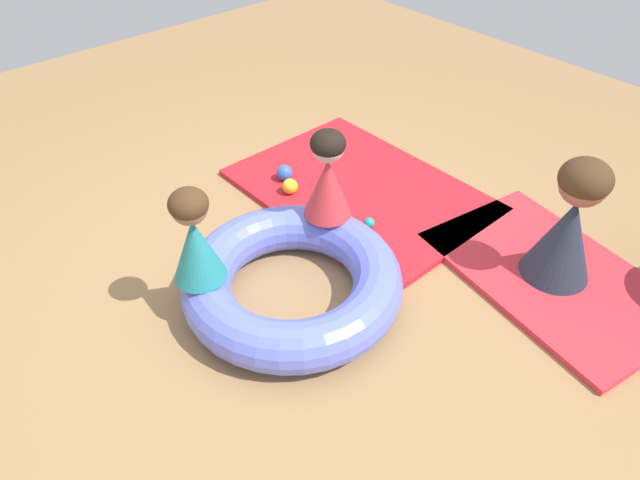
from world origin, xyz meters
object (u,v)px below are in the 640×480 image
at_px(play_ball_green, 381,251).
at_px(child_in_teal, 194,237).
at_px(play_ball_teal, 369,223).
at_px(play_ball_red, 575,237).
at_px(play_ball_blue, 284,173).
at_px(play_ball_yellow, 290,186).
at_px(child_in_red, 328,175).
at_px(inflatable_cushion, 292,281).
at_px(adult_seated, 570,222).

bearing_deg(play_ball_green, child_in_teal, -108.27).
bearing_deg(play_ball_teal, play_ball_red, 41.78).
distance_m(play_ball_green, play_ball_blue, 1.00).
distance_m(child_in_teal, play_ball_yellow, 1.21).
xyz_separation_m(child_in_red, play_ball_blue, (-0.70, 0.24, -0.44)).
distance_m(child_in_red, play_ball_yellow, 0.73).
height_order(inflatable_cushion, play_ball_teal, inflatable_cushion).
xyz_separation_m(child_in_teal, play_ball_green, (0.33, 1.00, -0.45)).
bearing_deg(inflatable_cushion, play_ball_yellow, 141.71).
bearing_deg(play_ball_red, child_in_teal, -117.65).
bearing_deg(child_in_red, adult_seated, 12.73).
xyz_separation_m(play_ball_blue, play_ball_teal, (0.77, 0.06, -0.02)).
relative_size(child_in_red, play_ball_red, 5.84).
height_order(child_in_teal, adult_seated, child_in_teal).
bearing_deg(play_ball_teal, play_ball_yellow, -168.19).
distance_m(inflatable_cushion, play_ball_blue, 1.12).
xyz_separation_m(adult_seated, play_ball_green, (-0.76, -0.64, -0.33)).
xyz_separation_m(inflatable_cushion, child_in_teal, (-0.23, -0.41, 0.39)).
xyz_separation_m(adult_seated, play_ball_blue, (-1.76, -0.56, -0.31)).
bearing_deg(play_ball_green, adult_seated, 40.10).
distance_m(child_in_teal, play_ball_blue, 1.34).
relative_size(child_in_teal, play_ball_yellow, 5.03).
relative_size(child_in_teal, play_ball_red, 5.73).
height_order(child_in_teal, play_ball_green, child_in_teal).
bearing_deg(play_ball_green, play_ball_red, 54.04).
distance_m(play_ball_blue, play_ball_teal, 0.77).
relative_size(adult_seated, play_ball_teal, 10.44).
bearing_deg(inflatable_cushion, child_in_red, 114.45).
xyz_separation_m(child_in_teal, adult_seated, (1.09, 1.64, -0.12)).
relative_size(play_ball_teal, play_ball_red, 0.78).
bearing_deg(child_in_red, inflatable_cushion, -89.99).
distance_m(play_ball_yellow, play_ball_green, 0.85).
height_order(child_in_red, play_ball_teal, child_in_red).
height_order(play_ball_blue, play_ball_red, play_ball_blue).
xyz_separation_m(child_in_red, adult_seated, (1.05, 0.80, -0.13)).
height_order(play_ball_green, play_ball_teal, play_ball_teal).
xyz_separation_m(adult_seated, play_ball_teal, (-0.99, -0.50, -0.33)).
xyz_separation_m(child_in_teal, play_ball_red, (1.03, 1.96, -0.44)).
xyz_separation_m(play_ball_green, play_ball_red, (0.70, 0.96, 0.02)).
relative_size(child_in_teal, play_ball_teal, 7.40).
relative_size(child_in_red, play_ball_blue, 4.94).
relative_size(play_ball_yellow, play_ball_red, 1.14).
bearing_deg(adult_seated, play_ball_green, -51.41).
height_order(child_in_red, play_ball_yellow, child_in_red).
bearing_deg(inflatable_cushion, play_ball_red, 62.78).
bearing_deg(play_ball_teal, child_in_teal, -95.09).
bearing_deg(child_in_teal, child_in_red, -136.32).
distance_m(child_in_red, play_ball_blue, 0.86).
relative_size(adult_seated, play_ball_yellow, 7.10).
xyz_separation_m(play_ball_yellow, play_ball_red, (1.55, 0.96, -0.01)).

